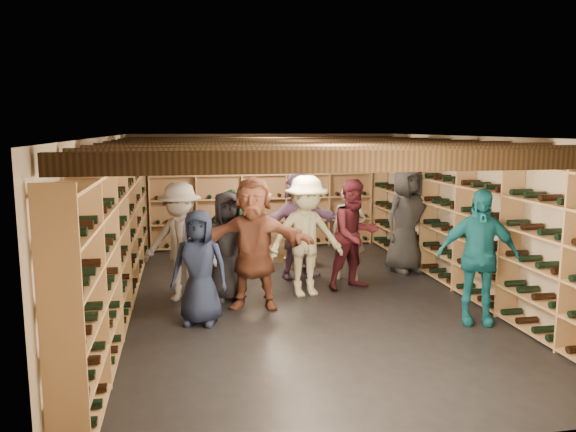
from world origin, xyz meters
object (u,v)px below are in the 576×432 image
(person_6, at_px, (199,267))
(person_7, at_px, (349,233))
(person_5, at_px, (253,243))
(person_10, at_px, (231,235))
(crate_stack_left, at_px, (300,253))
(person_3, at_px, (306,236))
(person_12, at_px, (407,219))
(person_11, at_px, (300,224))
(person_8, at_px, (355,235))
(person_9, at_px, (181,242))
(person_0, at_px, (228,246))
(person_4, at_px, (478,257))
(crate_loose, at_px, (260,255))
(crate_stack_right, at_px, (274,244))

(person_6, relative_size, person_7, 0.95)
(person_5, xyz_separation_m, person_10, (-0.18, 1.53, -0.17))
(crate_stack_left, bearing_deg, person_5, -117.19)
(person_3, bearing_deg, person_10, 124.32)
(crate_stack_left, height_order, person_12, person_12)
(person_6, bearing_deg, person_10, 90.19)
(person_6, height_order, person_11, person_11)
(person_8, distance_m, person_9, 2.69)
(person_9, distance_m, person_11, 2.23)
(person_6, distance_m, person_12, 4.22)
(person_0, bearing_deg, person_3, -8.77)
(person_4, xyz_separation_m, person_9, (-3.78, 1.68, -0.01))
(crate_stack_left, relative_size, person_11, 0.32)
(person_11, bearing_deg, person_3, -115.86)
(person_11, bearing_deg, person_6, -149.33)
(crate_loose, bearing_deg, person_8, -61.80)
(person_6, bearing_deg, person_11, 65.82)
(person_8, relative_size, person_12, 0.93)
(crate_loose, distance_m, person_8, 2.66)
(crate_loose, xyz_separation_m, person_12, (2.43, -1.35, 0.85))
(person_8, height_order, person_10, person_8)
(person_6, bearing_deg, crate_stack_left, 71.32)
(person_11, bearing_deg, person_9, -171.99)
(person_8, relative_size, person_9, 0.99)
(person_0, bearing_deg, person_11, 30.81)
(crate_stack_right, distance_m, person_4, 4.39)
(crate_stack_right, xyz_separation_m, person_4, (2.03, -3.86, 0.54))
(person_0, bearing_deg, person_12, 9.64)
(crate_stack_left, height_order, crate_stack_right, crate_stack_right)
(person_6, relative_size, person_10, 0.98)
(person_7, bearing_deg, person_4, -44.62)
(person_10, bearing_deg, crate_stack_left, 32.11)
(crate_stack_left, xyz_separation_m, crate_loose, (-0.65, 0.69, -0.17))
(person_9, height_order, person_11, person_11)
(crate_stack_left, relative_size, person_10, 0.38)
(person_8, bearing_deg, person_12, 19.87)
(person_4, distance_m, person_11, 3.23)
(person_11, relative_size, person_12, 0.97)
(crate_stack_right, relative_size, person_6, 0.45)
(crate_stack_right, distance_m, person_6, 3.59)
(crate_stack_left, bearing_deg, person_0, -129.66)
(crate_stack_left, bearing_deg, person_7, -58.30)
(crate_loose, height_order, person_11, person_11)
(person_0, relative_size, person_3, 0.88)
(person_9, height_order, person_12, person_12)
(crate_stack_right, xyz_separation_m, person_5, (-0.74, -2.70, 0.59))
(crate_stack_left, distance_m, person_0, 2.34)
(person_3, relative_size, person_8, 1.05)
(person_8, bearing_deg, person_6, -170.32)
(person_8, height_order, person_12, person_12)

